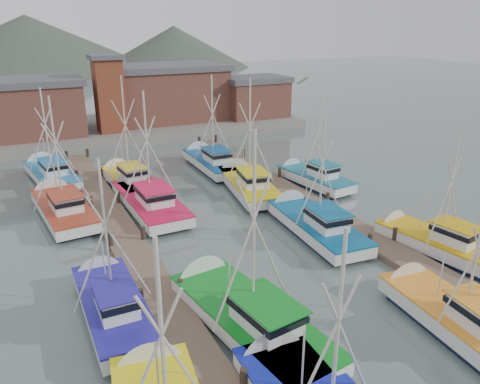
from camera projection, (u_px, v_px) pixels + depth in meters
name	position (u px, v px, depth m)	size (l,w,h in m)	color
ground	(266.00, 259.00, 27.59)	(260.00, 260.00, 0.00)	#4E5D59
dock_left	(132.00, 251.00, 28.03)	(2.30, 46.00, 1.50)	brown
dock_right	(324.00, 212.00, 33.82)	(2.30, 46.00, 1.50)	brown
quay	(123.00, 128.00, 58.58)	(44.00, 16.00, 1.20)	gray
shed_left	(23.00, 107.00, 51.06)	(12.72, 8.48, 6.20)	brown
shed_center	(167.00, 92.00, 59.66)	(14.84, 9.54, 6.90)	brown
shed_right	(254.00, 96.00, 61.97)	(8.48, 6.36, 5.20)	brown
lookout_tower	(109.00, 93.00, 52.68)	(3.60, 3.60, 8.50)	brown
distant_hills	(3.00, 73.00, 125.68)	(175.00, 140.00, 42.00)	#475345
boat_1	(451.00, 315.00, 21.13)	(3.42, 8.90, 7.39)	#0F1934
boat_4	(243.00, 314.00, 21.23)	(4.47, 10.37, 10.25)	#0F1934
boat_5	(313.00, 223.00, 30.72)	(3.58, 9.52, 8.71)	#0F1934
boat_6	(111.00, 302.00, 22.07)	(3.52, 8.42, 8.60)	#0F1934
boat_7	(432.00, 241.00, 28.30)	(3.80, 8.43, 8.10)	#0F1934
boat_8	(147.00, 200.00, 34.78)	(4.00, 10.43, 9.76)	#0F1934
boat_9	(247.00, 183.00, 38.28)	(4.41, 9.78, 10.08)	#0F1934
boat_10	(62.00, 207.00, 33.44)	(3.92, 9.71, 9.50)	#0F1934
boat_11	(311.00, 177.00, 39.83)	(3.42, 8.21, 8.55)	#0F1934
boat_12	(127.00, 179.00, 39.31)	(3.92, 8.77, 9.99)	#0F1934
boat_13	(210.00, 161.00, 44.32)	(3.86, 9.37, 9.61)	#0F1934
boat_14	(50.00, 173.00, 40.83)	(4.14, 9.59, 8.98)	#0F1934
gull_near	(294.00, 82.00, 18.63)	(1.52, 0.66, 0.24)	gray
gull_far	(255.00, 132.00, 31.71)	(1.54, 0.60, 0.24)	gray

